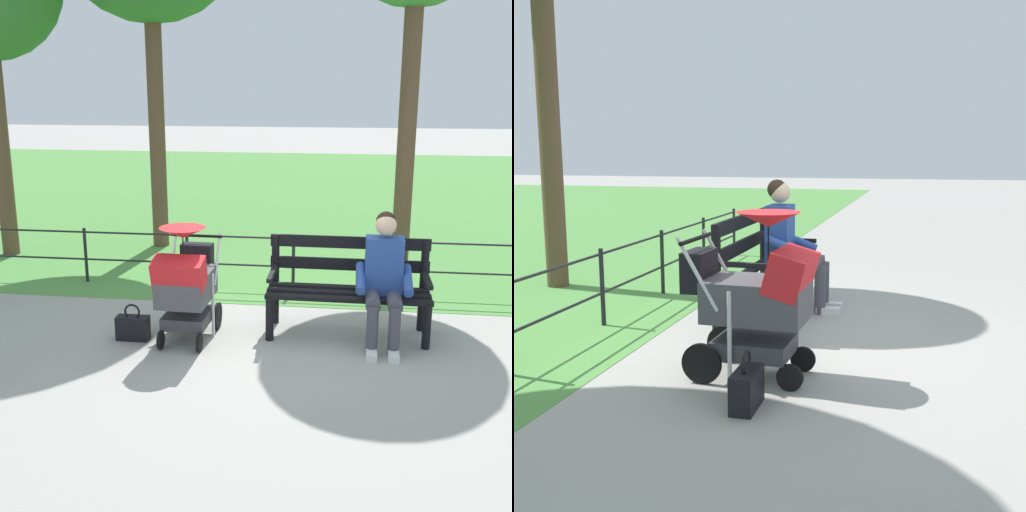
# 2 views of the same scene
# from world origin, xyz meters

# --- Properties ---
(ground_plane) EXTENTS (60.00, 60.00, 0.00)m
(ground_plane) POSITION_xyz_m (0.00, 0.00, 0.00)
(ground_plane) COLOR #9E9B93
(grass_lawn) EXTENTS (40.00, 16.00, 0.01)m
(grass_lawn) POSITION_xyz_m (0.00, -8.80, 0.00)
(grass_lawn) COLOR #518E42
(grass_lawn) RESTS_ON ground
(park_bench) EXTENTS (1.60, 0.61, 0.96)m
(park_bench) POSITION_xyz_m (-0.65, -0.12, 0.53)
(park_bench) COLOR black
(park_bench) RESTS_ON ground
(person_on_bench) EXTENTS (0.53, 0.74, 1.28)m
(person_on_bench) POSITION_xyz_m (-0.98, 0.11, 0.68)
(person_on_bench) COLOR #42424C
(person_on_bench) RESTS_ON ground
(stroller) EXTENTS (0.53, 0.91, 1.15)m
(stroller) POSITION_xyz_m (0.91, 0.29, 0.59)
(stroller) COLOR black
(stroller) RESTS_ON ground
(handbag) EXTENTS (0.32, 0.14, 0.37)m
(handbag) POSITION_xyz_m (1.44, 0.36, 0.13)
(handbag) COLOR black
(handbag) RESTS_ON ground
(park_fence) EXTENTS (7.88, 0.04, 0.70)m
(park_fence) POSITION_xyz_m (-0.28, -1.39, 0.42)
(park_fence) COLOR black
(park_fence) RESTS_ON ground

